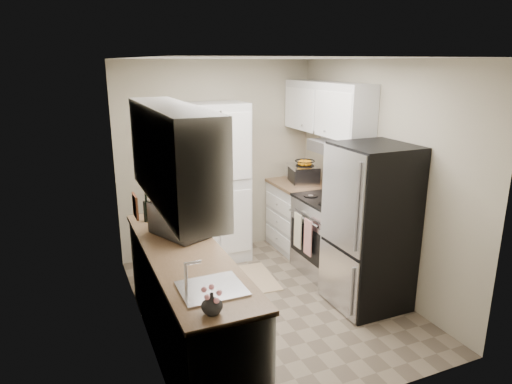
{
  "coord_description": "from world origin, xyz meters",
  "views": [
    {
      "loc": [
        -1.86,
        -3.94,
        2.47
      ],
      "look_at": [
        -0.09,
        0.15,
        1.19
      ],
      "focal_mm": 32.0,
      "sensor_mm": 36.0,
      "label": 1
    }
  ],
  "objects_px": {
    "pantry_cabinet": "(210,184)",
    "refrigerator": "(370,227)",
    "electric_range": "(329,235)",
    "toaster_oven": "(303,175)",
    "microwave": "(182,219)",
    "wine_bottle": "(147,209)"
  },
  "relations": [
    {
      "from": "wine_bottle",
      "to": "microwave",
      "type": "bearing_deg",
      "value": -65.09
    },
    {
      "from": "pantry_cabinet",
      "to": "refrigerator",
      "type": "relative_size",
      "value": 1.18
    },
    {
      "from": "electric_range",
      "to": "refrigerator",
      "type": "height_order",
      "value": "refrigerator"
    },
    {
      "from": "pantry_cabinet",
      "to": "microwave",
      "type": "bearing_deg",
      "value": -117.93
    },
    {
      "from": "electric_range",
      "to": "toaster_oven",
      "type": "bearing_deg",
      "value": 86.92
    },
    {
      "from": "microwave",
      "to": "toaster_oven",
      "type": "relative_size",
      "value": 1.28
    },
    {
      "from": "refrigerator",
      "to": "wine_bottle",
      "type": "bearing_deg",
      "value": 157.04
    },
    {
      "from": "refrigerator",
      "to": "toaster_oven",
      "type": "bearing_deg",
      "value": 87.23
    },
    {
      "from": "microwave",
      "to": "wine_bottle",
      "type": "distance_m",
      "value": 0.55
    },
    {
      "from": "refrigerator",
      "to": "microwave",
      "type": "height_order",
      "value": "refrigerator"
    },
    {
      "from": "pantry_cabinet",
      "to": "microwave",
      "type": "xyz_separation_m",
      "value": [
        -0.71,
        -1.34,
        0.07
      ]
    },
    {
      "from": "pantry_cabinet",
      "to": "refrigerator",
      "type": "distance_m",
      "value": 2.07
    },
    {
      "from": "electric_range",
      "to": "microwave",
      "type": "bearing_deg",
      "value": -167.61
    },
    {
      "from": "microwave",
      "to": "wine_bottle",
      "type": "xyz_separation_m",
      "value": [
        -0.23,
        0.5,
        -0.02
      ]
    },
    {
      "from": "pantry_cabinet",
      "to": "refrigerator",
      "type": "xyz_separation_m",
      "value": [
        1.14,
        -1.73,
        -0.15
      ]
    },
    {
      "from": "microwave",
      "to": "pantry_cabinet",
      "type": "bearing_deg",
      "value": -52.35
    },
    {
      "from": "refrigerator",
      "to": "wine_bottle",
      "type": "relative_size",
      "value": 6.43
    },
    {
      "from": "microwave",
      "to": "wine_bottle",
      "type": "height_order",
      "value": "microwave"
    },
    {
      "from": "wine_bottle",
      "to": "toaster_oven",
      "type": "relative_size",
      "value": 0.62
    },
    {
      "from": "electric_range",
      "to": "refrigerator",
      "type": "bearing_deg",
      "value": -92.48
    },
    {
      "from": "electric_range",
      "to": "refrigerator",
      "type": "relative_size",
      "value": 0.66
    },
    {
      "from": "wine_bottle",
      "to": "toaster_oven",
      "type": "height_order",
      "value": "wine_bottle"
    }
  ]
}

